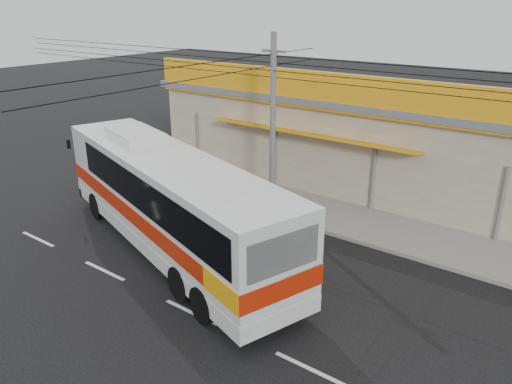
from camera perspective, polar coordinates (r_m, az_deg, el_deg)
ground at (r=16.62m, az=-1.36°, el=-9.66°), size 120.00×120.00×0.00m
sidewalk at (r=21.11m, az=8.70°, el=-2.69°), size 30.00×3.20×0.15m
lane_markings at (r=15.04m, az=-7.39°, el=-13.49°), size 50.00×0.12×0.01m
storefront_building at (r=25.20m, az=15.01°, el=6.11°), size 22.60×9.20×5.70m
coach_bus at (r=17.40m, az=-9.55°, el=-0.76°), size 12.99×6.52×3.94m
motorbike_red at (r=24.24m, az=-6.70°, el=1.86°), size 1.73×0.88×0.87m
motorbike_dark at (r=28.72m, az=-11.05°, el=4.76°), size 1.62×0.57×0.95m
utility_pole at (r=20.36m, az=2.01°, el=14.23°), size 34.00×14.00×7.37m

